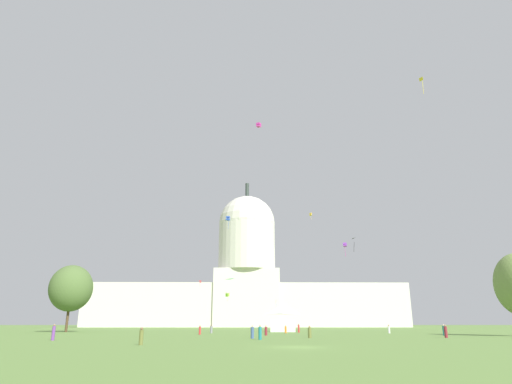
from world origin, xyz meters
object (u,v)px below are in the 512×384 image
object	(u,v)px
event_tent	(283,318)
kite_green_low	(232,281)
kite_white_low	(276,303)
person_teal_lawn_far_right	(444,330)
person_maroon_back_left	(446,332)
person_teal_front_left	(260,333)
person_olive_edge_west	(310,332)
kite_blue_mid	(228,218)
person_denim_near_tent	(252,333)
person_maroon_edge_east	(266,331)
kite_violet_mid	(345,245)
person_white_near_tree_east	(389,329)
person_red_front_center	(200,330)
kite_yellow_high	(422,81)
kite_lime_low	(227,295)
kite_black_mid	(355,240)
person_olive_aisle_center	(141,337)
kite_cyan_mid	(241,269)
kite_red_low	(200,282)
tree_west_near	(71,288)
kite_gold_high	(311,214)
capitol_building	(247,280)
person_purple_deep_crowd	(53,333)
kite_magenta_high	(259,125)
person_orange_lawn_far_left	(286,329)
person_grey_mid_center	(211,329)

from	to	relation	value
event_tent	kite_green_low	distance (m)	23.99
kite_white_low	person_teal_lawn_far_right	bearing A→B (deg)	-77.12
person_maroon_back_left	person_teal_front_left	xyz separation A→B (m)	(-24.58, -6.41, 0.01)
person_olive_edge_west	kite_blue_mid	xyz separation A→B (m)	(-13.89, 62.15, 29.83)
person_teal_front_left	person_denim_near_tent	xyz separation A→B (m)	(-0.86, 3.77, -0.04)
person_maroon_edge_east	kite_violet_mid	distance (m)	63.50
person_white_near_tree_east	person_red_front_center	world-z (taller)	person_white_near_tree_east
kite_yellow_high	kite_lime_low	xyz separation A→B (m)	(-44.72, 86.72, -39.36)
kite_black_mid	person_white_near_tree_east	bearing A→B (deg)	-168.89
person_olive_aisle_center	kite_cyan_mid	distance (m)	147.10
kite_blue_mid	kite_red_low	bearing A→B (deg)	126.54
tree_west_near	kite_cyan_mid	bearing A→B (deg)	67.60
kite_cyan_mid	kite_red_low	distance (m)	30.41
person_teal_front_left	kite_green_low	bearing A→B (deg)	91.28
kite_gold_high	kite_lime_low	xyz separation A→B (m)	(-28.21, 29.94, -23.98)
capitol_building	person_red_front_center	world-z (taller)	capitol_building
kite_blue_mid	person_teal_lawn_far_right	bearing A→B (deg)	-34.71
person_red_front_center	person_purple_deep_crowd	distance (m)	28.79
person_maroon_back_left	kite_magenta_high	bearing A→B (deg)	-98.41
kite_magenta_high	person_teal_front_left	bearing A→B (deg)	28.17
person_olive_edge_west	kite_red_low	size ratio (longest dim) A/B	0.76
capitol_building	kite_yellow_high	size ratio (longest dim) A/B	36.54
kite_white_low	kite_lime_low	bearing A→B (deg)	143.11
person_olive_edge_west	person_teal_front_left	xyz separation A→B (m)	(-6.62, -6.12, 0.07)
person_teal_front_left	kite_blue_mid	bearing A→B (deg)	87.68
person_teal_lawn_far_right	kite_violet_mid	xyz separation A→B (m)	(-2.25, 54.77, 22.86)
kite_white_low	kite_magenta_high	bearing A→B (deg)	-99.64
person_maroon_back_left	kite_black_mid	xyz separation A→B (m)	(-2.03, 36.17, 18.92)
person_red_front_center	person_olive_aisle_center	bearing A→B (deg)	-101.38
kite_black_mid	person_denim_near_tent	bearing A→B (deg)	144.13
person_olive_edge_west	person_orange_lawn_far_left	distance (m)	27.88
person_denim_near_tent	kite_lime_low	xyz separation A→B (m)	(-8.33, 111.39, 11.31)
person_maroon_back_left	kite_red_low	world-z (taller)	kite_red_low
capitol_building	person_white_near_tree_east	size ratio (longest dim) A/B	93.73
event_tent	kite_lime_low	xyz separation A→B (m)	(-15.38, 69.76, 9.05)
kite_yellow_high	kite_gold_high	size ratio (longest dim) A/B	1.82
kite_black_mid	person_olive_aisle_center	bearing A→B (deg)	143.97
person_maroon_edge_east	kite_cyan_mid	size ratio (longest dim) A/B	1.34
kite_black_mid	kite_green_low	bearing A→B (deg)	119.10
person_denim_near_tent	tree_west_near	bearing A→B (deg)	-32.11
person_grey_mid_center	person_red_front_center	world-z (taller)	person_grey_mid_center
person_olive_aisle_center	kite_white_low	distance (m)	116.56
person_olive_edge_west	kite_black_mid	size ratio (longest dim) A/B	0.49
person_teal_lawn_far_right	kite_white_low	size ratio (longest dim) A/B	0.43
event_tent	person_white_near_tree_east	bearing A→B (deg)	-28.79
person_purple_deep_crowd	kite_cyan_mid	xyz separation A→B (m)	(18.89, 134.39, 22.94)
event_tent	kite_yellow_high	world-z (taller)	kite_yellow_high
person_olive_edge_west	person_olive_aisle_center	bearing A→B (deg)	21.38
kite_violet_mid	person_grey_mid_center	bearing A→B (deg)	-111.75
person_teal_lawn_far_right	kite_green_low	distance (m)	34.99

